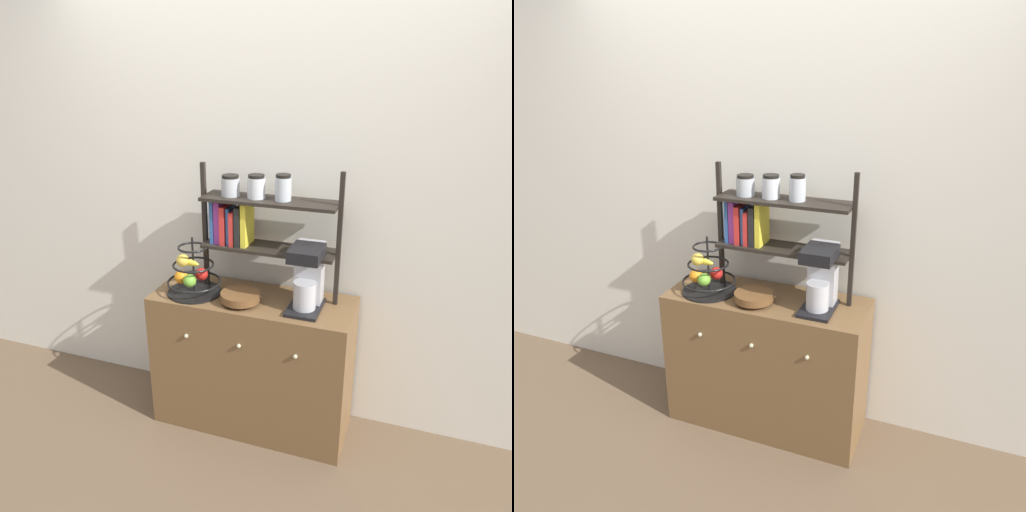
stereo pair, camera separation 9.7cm
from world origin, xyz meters
TOP-DOWN VIEW (x-y plane):
  - ground_plane at (0.00, 0.00)m, footprint 12.00×12.00m
  - wall_back at (0.00, 0.47)m, footprint 7.00×0.05m
  - sideboard at (0.00, 0.21)m, footprint 1.12×0.44m
  - coffee_maker at (0.31, 0.21)m, footprint 0.17×0.25m
  - fruit_stand at (-0.34, 0.16)m, footprint 0.31×0.31m
  - wooden_bowl at (-0.04, 0.13)m, footprint 0.21×0.21m
  - shelf_hutch at (-0.03, 0.29)m, footprint 0.78×0.20m

SIDE VIEW (x-z plane):
  - ground_plane at x=0.00m, z-range 0.00..0.00m
  - sideboard at x=0.00m, z-range 0.00..0.82m
  - wooden_bowl at x=-0.04m, z-range 0.83..0.89m
  - fruit_stand at x=-0.34m, z-range 0.77..1.10m
  - coffee_maker at x=0.31m, z-range 0.83..1.18m
  - shelf_hutch at x=-0.03m, z-range 0.91..1.63m
  - wall_back at x=0.00m, z-range 0.00..2.60m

